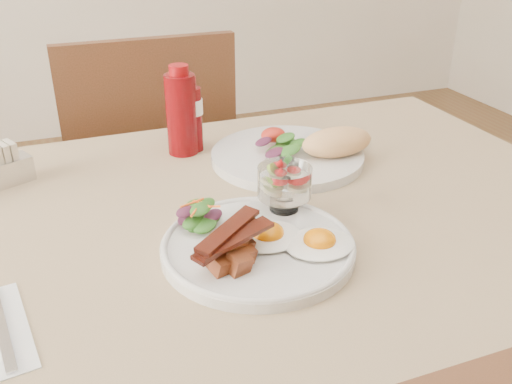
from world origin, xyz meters
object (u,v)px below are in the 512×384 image
at_px(main_plate, 258,248).
at_px(hot_sauce_bottle, 192,115).
at_px(table, 223,267).
at_px(chair_far, 150,179).
at_px(second_plate, 299,152).
at_px(sugar_caddy, 5,167).
at_px(ketchup_bottle, 181,113).
at_px(fruit_cup, 284,182).

height_order(main_plate, hot_sauce_bottle, hot_sauce_bottle).
xyz_separation_m(table, hot_sauce_bottle, (0.04, 0.30, 0.16)).
xyz_separation_m(chair_far, second_plate, (0.21, -0.49, 0.25)).
bearing_deg(second_plate, main_plate, -124.85).
bearing_deg(sugar_caddy, table, -64.36).
distance_m(main_plate, ketchup_bottle, 0.41).
distance_m(main_plate, second_plate, 0.34).
relative_size(ketchup_bottle, hot_sauce_bottle, 1.17).
height_order(chair_far, ketchup_bottle, same).
height_order(table, main_plate, main_plate).
distance_m(table, ketchup_bottle, 0.34).
bearing_deg(fruit_cup, chair_far, 97.94).
bearing_deg(second_plate, chair_far, 113.31).
distance_m(ketchup_bottle, hot_sauce_bottle, 0.03).
bearing_deg(table, sugar_caddy, 139.89).
bearing_deg(main_plate, hot_sauce_bottle, 87.78).
xyz_separation_m(hot_sauce_bottle, sugar_caddy, (-0.35, -0.03, -0.04)).
xyz_separation_m(chair_far, sugar_caddy, (-0.32, -0.40, 0.26)).
bearing_deg(chair_far, ketchup_bottle, -87.83).
xyz_separation_m(main_plate, hot_sauce_bottle, (0.02, 0.40, 0.07)).
xyz_separation_m(chair_far, hot_sauce_bottle, (0.04, -0.37, 0.30)).
height_order(fruit_cup, second_plate, fruit_cup).
bearing_deg(main_plate, sugar_caddy, 132.18).
distance_m(chair_far, sugar_caddy, 0.57).
xyz_separation_m(main_plate, sugar_caddy, (-0.34, 0.37, 0.02)).
bearing_deg(ketchup_bottle, fruit_cup, -75.55).
xyz_separation_m(ketchup_bottle, hot_sauce_bottle, (0.02, 0.01, -0.01)).
distance_m(table, fruit_cup, 0.18).
distance_m(chair_far, hot_sauce_bottle, 0.48).
bearing_deg(sugar_caddy, hot_sauce_bottle, -19.36).
bearing_deg(chair_far, second_plate, -66.69).
relative_size(second_plate, hot_sauce_bottle, 2.00).
bearing_deg(fruit_cup, hot_sauce_bottle, 100.34).
bearing_deg(table, second_plate, 38.37).
relative_size(main_plate, hot_sauce_bottle, 1.84).
bearing_deg(fruit_cup, main_plate, -133.17).
height_order(main_plate, ketchup_bottle, ketchup_bottle).
xyz_separation_m(ketchup_bottle, sugar_caddy, (-0.33, -0.02, -0.05)).
xyz_separation_m(chair_far, main_plate, (0.02, -0.77, 0.24)).
height_order(second_plate, ketchup_bottle, ketchup_bottle).
relative_size(hot_sauce_bottle, sugar_caddy, 1.62).
distance_m(chair_far, fruit_cup, 0.76).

